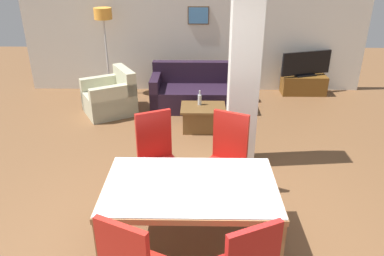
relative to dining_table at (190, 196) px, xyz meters
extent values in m
plane|color=brown|center=(0.00, 0.00, -0.60)|extent=(18.00, 18.00, 0.00)
cube|color=silver|center=(0.00, 4.93, 0.75)|extent=(7.20, 0.06, 2.70)
cube|color=brown|center=(0.07, 4.88, 1.00)|extent=(0.44, 0.02, 0.36)
cube|color=#4C8CCC|center=(0.07, 4.87, 1.00)|extent=(0.40, 0.01, 0.32)
cube|color=silver|center=(0.67, 1.74, 0.75)|extent=(0.39, 0.36, 2.70)
cube|color=#9F6E43|center=(0.00, -0.49, 0.10)|extent=(1.68, 0.06, 0.06)
cube|color=#9F6E43|center=(0.00, 0.49, 0.10)|extent=(1.68, 0.06, 0.06)
cube|color=#9F6E43|center=(-0.81, 0.00, 0.10)|extent=(0.06, 0.93, 0.06)
cube|color=#9F6E43|center=(0.81, 0.00, 0.10)|extent=(0.06, 0.93, 0.06)
cube|color=silver|center=(0.00, 0.00, 0.13)|extent=(1.66, 1.03, 0.01)
cube|color=#9F6E43|center=(-0.79, -0.47, -0.27)|extent=(0.08, 0.08, 0.67)
cube|color=#9F6E43|center=(0.79, -0.47, -0.27)|extent=(0.08, 0.08, 0.67)
cube|color=#9F6E43|center=(-0.79, 0.47, -0.27)|extent=(0.08, 0.08, 0.67)
cube|color=#9F6E43|center=(0.79, 0.47, -0.27)|extent=(0.08, 0.08, 0.67)
cube|color=#B41D15|center=(0.38, 0.82, -0.18)|extent=(0.61, 0.61, 0.07)
cube|color=#B41D15|center=(0.46, 1.00, 0.16)|extent=(0.42, 0.23, 0.62)
cylinder|color=#403A20|center=(0.47, 0.57, -0.41)|extent=(0.04, 0.04, 0.39)
cylinder|color=#403A20|center=(0.13, 0.73, -0.41)|extent=(0.04, 0.04, 0.39)
cylinder|color=#403A20|center=(0.63, 0.91, -0.41)|extent=(0.04, 0.04, 0.39)
cylinder|color=#403A20|center=(0.29, 1.07, -0.41)|extent=(0.04, 0.04, 0.39)
cube|color=#B41C17|center=(-0.38, 0.83, -0.18)|extent=(0.61, 0.61, 0.07)
cube|color=#B41C17|center=(-0.46, 1.01, 0.16)|extent=(0.42, 0.23, 0.62)
cylinder|color=#403A20|center=(-0.13, 0.73, -0.41)|extent=(0.04, 0.04, 0.39)
cylinder|color=#403A20|center=(-0.47, 0.58, -0.41)|extent=(0.04, 0.04, 0.39)
cylinder|color=#403A20|center=(-0.28, 1.08, -0.41)|extent=(0.04, 0.04, 0.39)
cylinder|color=#403A20|center=(-0.63, 0.92, -0.41)|extent=(0.04, 0.04, 0.39)
cube|color=black|center=(0.04, 3.80, -0.39)|extent=(1.73, 0.85, 0.42)
cube|color=black|center=(0.04, 4.14, 0.03)|extent=(1.73, 0.18, 0.42)
cube|color=black|center=(0.83, 3.80, -0.28)|extent=(0.16, 0.85, 0.65)
cube|color=black|center=(-0.74, 3.80, -0.28)|extent=(0.16, 0.85, 0.65)
cube|color=#B7B797|center=(-1.60, 3.52, -0.40)|extent=(1.14, 1.12, 0.40)
cube|color=#B7B797|center=(-1.31, 3.68, 0.01)|extent=(0.55, 0.79, 0.42)
cube|color=#B7B797|center=(-1.44, 3.23, -0.29)|extent=(0.81, 0.54, 0.63)
cube|color=#B7B797|center=(-1.76, 3.81, -0.29)|extent=(0.81, 0.54, 0.63)
cube|color=brown|center=(0.16, 2.83, -0.21)|extent=(0.75, 0.57, 0.04)
cube|color=brown|center=(0.16, 2.83, -0.42)|extent=(0.67, 0.49, 0.37)
cylinder|color=#B2B7BC|center=(0.10, 2.92, -0.10)|extent=(0.06, 0.06, 0.18)
cylinder|color=#B2B7BC|center=(0.10, 2.92, 0.02)|extent=(0.03, 0.03, 0.06)
cylinder|color=#B7B7BC|center=(0.10, 2.92, 0.06)|extent=(0.03, 0.03, 0.01)
cube|color=brown|center=(2.33, 4.65, -0.40)|extent=(0.93, 0.40, 0.40)
cube|color=black|center=(2.33, 4.65, -0.18)|extent=(0.49, 0.33, 0.03)
cube|color=black|center=(2.33, 4.65, 0.07)|extent=(1.08, 0.39, 0.49)
cylinder|color=#B7B7BC|center=(-1.81, 4.56, -0.59)|extent=(0.32, 0.32, 0.02)
cylinder|color=#B7B7BC|center=(-1.81, 4.56, 0.19)|extent=(0.04, 0.04, 1.55)
cylinder|color=#F29E38|center=(-1.81, 4.56, 1.08)|extent=(0.35, 0.35, 0.22)
camera|label=1|loc=(0.06, -3.03, 2.16)|focal=35.00mm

